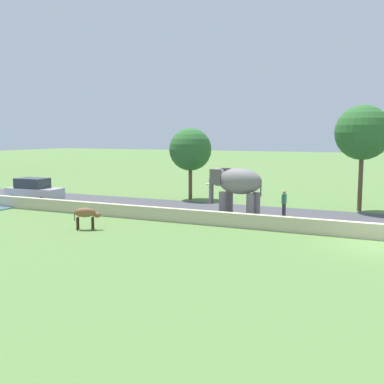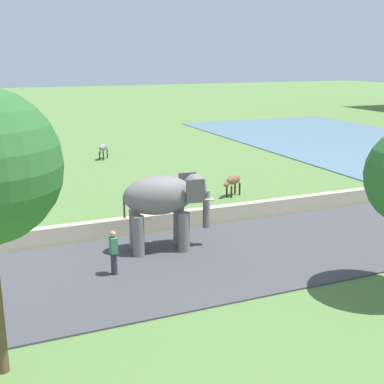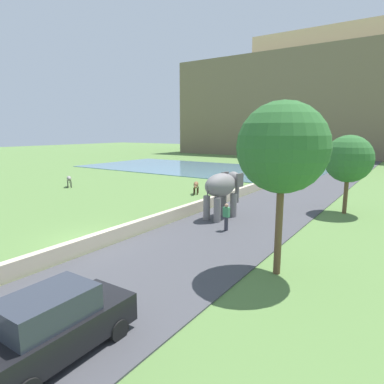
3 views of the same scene
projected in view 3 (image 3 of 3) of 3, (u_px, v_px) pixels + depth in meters
name	position (u px, v px, depth m)	size (l,w,h in m)	color
ground_plane	(90.00, 241.00, 17.23)	(220.00, 220.00, 0.00)	#567A3D
road_surface	(300.00, 192.00, 30.78)	(7.00, 120.00, 0.06)	#424247
barrier_wall	(253.00, 188.00, 31.18)	(0.40, 110.00, 0.77)	beige
lake	(197.00, 168.00, 50.77)	(36.00, 18.00, 0.08)	slate
hill_distant	(323.00, 107.00, 79.03)	(64.00, 28.00, 22.51)	#75664C
fort_on_hill	(326.00, 44.00, 76.58)	(33.83, 8.00, 6.57)	#D6BC89
elephant	(223.00, 188.00, 21.39)	(1.75, 3.55, 2.99)	slate
person_beside_elephant	(226.00, 217.00, 18.73)	(0.36, 0.22, 1.63)	#33333D
car_silver	(294.00, 178.00, 34.07)	(1.91, 4.06, 1.80)	#B7B7BC
car_black	(54.00, 325.00, 8.22)	(1.82, 4.02, 1.80)	black
cow_grey	(69.00, 179.00, 33.67)	(1.33, 1.06, 1.15)	gray
cow_brown	(196.00, 185.00, 29.90)	(0.94, 1.38, 1.15)	brown
tree_near	(283.00, 148.00, 12.43)	(3.48, 3.48, 6.77)	brown
tree_mid	(349.00, 159.00, 22.35)	(3.20, 3.20, 5.39)	brown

